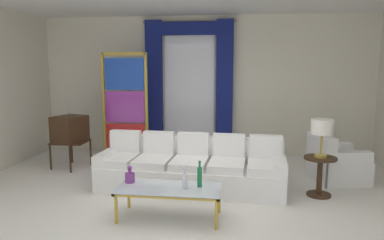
{
  "coord_description": "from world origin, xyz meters",
  "views": [
    {
      "loc": [
        0.8,
        -5.06,
        1.95
      ],
      "look_at": [
        0.01,
        0.9,
        1.05
      ],
      "focal_mm": 34.47,
      "sensor_mm": 36.0,
      "label": 1
    }
  ],
  "objects_px": {
    "bottle_crystal_tall": "(200,176)",
    "vintage_tv": "(70,130)",
    "peacock_figurine": "(135,154)",
    "bottle_blue_decanter": "(185,180)",
    "bottle_amber_squat": "(130,177)",
    "couch_white_long": "(191,169)",
    "round_side_table": "(320,173)",
    "stained_glass_divider": "(125,109)",
    "table_lamp_brass": "(322,128)",
    "armchair_white": "(335,164)",
    "coffee_table": "(169,190)"
  },
  "relations": [
    {
      "from": "bottle_crystal_tall",
      "to": "vintage_tv",
      "type": "relative_size",
      "value": 0.26
    },
    {
      "from": "peacock_figurine",
      "to": "vintage_tv",
      "type": "bearing_deg",
      "value": -165.14
    },
    {
      "from": "vintage_tv",
      "to": "bottle_crystal_tall",
      "type": "bearing_deg",
      "value": -36.51
    },
    {
      "from": "bottle_blue_decanter",
      "to": "peacock_figurine",
      "type": "bearing_deg",
      "value": 119.37
    },
    {
      "from": "bottle_amber_squat",
      "to": "couch_white_long",
      "type": "bearing_deg",
      "value": 58.62
    },
    {
      "from": "peacock_figurine",
      "to": "round_side_table",
      "type": "xyz_separation_m",
      "value": [
        3.22,
        -1.29,
        0.14
      ]
    },
    {
      "from": "bottle_crystal_tall",
      "to": "stained_glass_divider",
      "type": "height_order",
      "value": "stained_glass_divider"
    },
    {
      "from": "vintage_tv",
      "to": "round_side_table",
      "type": "distance_m",
      "value": 4.52
    },
    {
      "from": "couch_white_long",
      "to": "round_side_table",
      "type": "bearing_deg",
      "value": -3.91
    },
    {
      "from": "bottle_amber_squat",
      "to": "table_lamp_brass",
      "type": "xyz_separation_m",
      "value": [
        2.63,
        0.97,
        0.54
      ]
    },
    {
      "from": "bottle_crystal_tall",
      "to": "vintage_tv",
      "type": "bearing_deg",
      "value": 143.49
    },
    {
      "from": "bottle_amber_squat",
      "to": "round_side_table",
      "type": "xyz_separation_m",
      "value": [
        2.63,
        0.97,
        -0.13
      ]
    },
    {
      "from": "couch_white_long",
      "to": "peacock_figurine",
      "type": "xyz_separation_m",
      "value": [
        -1.27,
        1.15,
        -0.09
      ]
    },
    {
      "from": "vintage_tv",
      "to": "armchair_white",
      "type": "xyz_separation_m",
      "value": [
        4.8,
        -0.19,
        -0.44
      ]
    },
    {
      "from": "bottle_crystal_tall",
      "to": "table_lamp_brass",
      "type": "distance_m",
      "value": 2.04
    },
    {
      "from": "coffee_table",
      "to": "round_side_table",
      "type": "relative_size",
      "value": 2.22
    },
    {
      "from": "couch_white_long",
      "to": "round_side_table",
      "type": "distance_m",
      "value": 1.96
    },
    {
      "from": "coffee_table",
      "to": "bottle_crystal_tall",
      "type": "xyz_separation_m",
      "value": [
        0.38,
        0.07,
        0.18
      ]
    },
    {
      "from": "couch_white_long",
      "to": "table_lamp_brass",
      "type": "relative_size",
      "value": 5.19
    },
    {
      "from": "bottle_blue_decanter",
      "to": "peacock_figurine",
      "type": "height_order",
      "value": "bottle_blue_decanter"
    },
    {
      "from": "bottle_crystal_tall",
      "to": "bottle_amber_squat",
      "type": "distance_m",
      "value": 0.94
    },
    {
      "from": "stained_glass_divider",
      "to": "table_lamp_brass",
      "type": "relative_size",
      "value": 3.86
    },
    {
      "from": "bottle_crystal_tall",
      "to": "armchair_white",
      "type": "relative_size",
      "value": 0.36
    },
    {
      "from": "coffee_table",
      "to": "bottle_amber_squat",
      "type": "xyz_separation_m",
      "value": [
        -0.56,
        0.13,
        0.11
      ]
    },
    {
      "from": "bottle_amber_squat",
      "to": "bottle_crystal_tall",
      "type": "bearing_deg",
      "value": -3.39
    },
    {
      "from": "coffee_table",
      "to": "vintage_tv",
      "type": "distance_m",
      "value": 3.14
    },
    {
      "from": "armchair_white",
      "to": "peacock_figurine",
      "type": "bearing_deg",
      "value": 172.09
    },
    {
      "from": "couch_white_long",
      "to": "bottle_crystal_tall",
      "type": "bearing_deg",
      "value": -77.35
    },
    {
      "from": "vintage_tv",
      "to": "peacock_figurine",
      "type": "relative_size",
      "value": 2.24
    },
    {
      "from": "couch_white_long",
      "to": "peacock_figurine",
      "type": "height_order",
      "value": "couch_white_long"
    },
    {
      "from": "round_side_table",
      "to": "coffee_table",
      "type": "bearing_deg",
      "value": -152.04
    },
    {
      "from": "bottle_amber_squat",
      "to": "vintage_tv",
      "type": "relative_size",
      "value": 0.17
    },
    {
      "from": "peacock_figurine",
      "to": "table_lamp_brass",
      "type": "xyz_separation_m",
      "value": [
        3.22,
        -1.29,
        0.81
      ]
    },
    {
      "from": "vintage_tv",
      "to": "round_side_table",
      "type": "xyz_separation_m",
      "value": [
        4.4,
        -0.97,
        -0.37
      ]
    },
    {
      "from": "vintage_tv",
      "to": "coffee_table",
      "type": "bearing_deg",
      "value": -41.73
    },
    {
      "from": "armchair_white",
      "to": "bottle_crystal_tall",
      "type": "bearing_deg",
      "value": -139.24
    },
    {
      "from": "stained_glass_divider",
      "to": "round_side_table",
      "type": "relative_size",
      "value": 3.7
    },
    {
      "from": "bottle_crystal_tall",
      "to": "bottle_amber_squat",
      "type": "relative_size",
      "value": 1.51
    },
    {
      "from": "coffee_table",
      "to": "armchair_white",
      "type": "distance_m",
      "value": 3.11
    },
    {
      "from": "bottle_amber_squat",
      "to": "table_lamp_brass",
      "type": "distance_m",
      "value": 2.85
    },
    {
      "from": "couch_white_long",
      "to": "bottle_blue_decanter",
      "type": "xyz_separation_m",
      "value": [
        0.08,
        -1.25,
        0.21
      ]
    },
    {
      "from": "round_side_table",
      "to": "bottle_blue_decanter",
      "type": "bearing_deg",
      "value": -149.1
    },
    {
      "from": "peacock_figurine",
      "to": "bottle_amber_squat",
      "type": "bearing_deg",
      "value": -75.22
    },
    {
      "from": "couch_white_long",
      "to": "vintage_tv",
      "type": "bearing_deg",
      "value": 161.01
    },
    {
      "from": "couch_white_long",
      "to": "bottle_blue_decanter",
      "type": "relative_size",
      "value": 10.61
    },
    {
      "from": "coffee_table",
      "to": "vintage_tv",
      "type": "xyz_separation_m",
      "value": [
        -2.33,
        2.07,
        0.35
      ]
    },
    {
      "from": "bottle_crystal_tall",
      "to": "table_lamp_brass",
      "type": "relative_size",
      "value": 0.6
    },
    {
      "from": "bottle_amber_squat",
      "to": "stained_glass_divider",
      "type": "distance_m",
      "value": 2.88
    },
    {
      "from": "bottle_blue_decanter",
      "to": "table_lamp_brass",
      "type": "bearing_deg",
      "value": 30.9
    },
    {
      "from": "vintage_tv",
      "to": "table_lamp_brass",
      "type": "distance_m",
      "value": 4.51
    }
  ]
}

